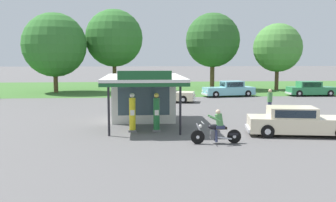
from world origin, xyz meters
name	(u,v)px	position (x,y,z in m)	size (l,w,h in m)	color
ground_plane	(127,134)	(0.00, 0.00, 0.00)	(300.00, 300.00, 0.00)	#5B5959
grass_verge_strip	(133,88)	(0.00, 30.00, 0.00)	(120.00, 24.00, 0.01)	#3D6B2D
service_station_kiosk	(143,94)	(0.94, 4.15, 1.67)	(4.50, 7.33, 3.29)	silver
gas_pump_nearside	(132,114)	(0.30, 0.68, 0.96)	(0.44, 0.44, 2.08)	slate
gas_pump_offside	(157,114)	(1.58, 0.68, 0.95)	(0.44, 0.44, 2.06)	slate
motorcycle_with_rider	(217,130)	(4.20, -2.46, 0.65)	(2.34, 0.70, 1.58)	black
featured_classic_sedan	(299,122)	(8.72, -0.93, 0.67)	(5.56, 2.67, 1.45)	beige
parked_car_back_row_far_right	(229,90)	(9.84, 18.32, 0.70)	(5.52, 2.68, 1.55)	#7AC6D1
parked_car_second_row_spare	(164,94)	(2.88, 14.12, 0.68)	(5.64, 2.99, 1.49)	beige
parked_car_back_row_centre_left	(311,89)	(18.36, 18.26, 0.69)	(4.98, 2.01, 1.50)	#2D844C
bystander_standing_back_lot	(270,101)	(9.64, 5.90, 0.95)	(0.34, 0.34, 1.78)	#2D3351
tree_oak_far_left	(213,40)	(9.80, 27.14, 6.04)	(6.65, 6.65, 9.38)	brown
tree_oak_centre	(278,48)	(17.38, 25.37, 5.09)	(5.81, 5.81, 8.00)	brown
tree_oak_far_right	(114,39)	(-2.21, 26.99, 6.16)	(6.87, 6.87, 9.69)	brown
tree_oak_right	(55,46)	(-8.59, 24.08, 5.20)	(7.16, 7.16, 8.91)	brown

